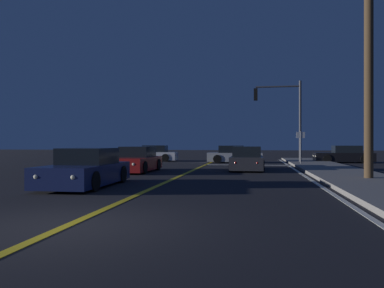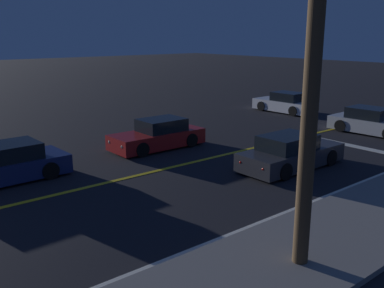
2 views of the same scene
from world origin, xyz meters
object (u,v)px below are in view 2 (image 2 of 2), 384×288
object	(u,v)px
car_distant_tail_navy	(3,165)
car_mid_block_silver	(371,122)
car_lead_oncoming_charcoal	(290,153)
utility_pole_right	(317,1)
car_far_approaching_red	(158,136)
car_following_oncoming_white	(285,103)

from	to	relation	value
car_distant_tail_navy	car_mid_block_silver	world-z (taller)	same
car_lead_oncoming_charcoal	utility_pole_right	world-z (taller)	utility_pole_right
car_far_approaching_red	car_distant_tail_navy	size ratio (longest dim) A/B	0.96
car_following_oncoming_white	car_distant_tail_navy	xyz separation A→B (m)	(2.66, -18.93, 0.00)
car_distant_tail_navy	car_lead_oncoming_charcoal	xyz separation A→B (m)	(5.45, 9.13, -0.00)
car_distant_tail_navy	car_mid_block_silver	distance (m)	17.86
car_far_approaching_red	utility_pole_right	size ratio (longest dim) A/B	0.39
car_far_approaching_red	car_following_oncoming_white	bearing A→B (deg)	-78.87
car_mid_block_silver	utility_pole_right	size ratio (longest dim) A/B	0.39
utility_pole_right	car_distant_tail_navy	bearing A→B (deg)	-162.33
car_mid_block_silver	car_lead_oncoming_charcoal	xyz separation A→B (m)	(1.16, -8.20, 0.00)
car_following_oncoming_white	car_mid_block_silver	size ratio (longest dim) A/B	0.99
car_following_oncoming_white	car_mid_block_silver	world-z (taller)	same
car_distant_tail_navy	utility_pole_right	bearing A→B (deg)	-164.02
car_far_approaching_red	car_distant_tail_navy	xyz separation A→B (m)	(0.32, -6.92, 0.00)
car_far_approaching_red	car_following_oncoming_white	size ratio (longest dim) A/B	1.03
car_mid_block_silver	utility_pole_right	bearing A→B (deg)	20.75
car_lead_oncoming_charcoal	utility_pole_right	bearing A→B (deg)	-50.41
car_following_oncoming_white	car_mid_block_silver	xyz separation A→B (m)	(6.95, -1.60, 0.00)
car_distant_tail_navy	car_lead_oncoming_charcoal	bearing A→B (deg)	-122.54
car_distant_tail_navy	car_lead_oncoming_charcoal	size ratio (longest dim) A/B	0.99
car_mid_block_silver	car_following_oncoming_white	bearing A→B (deg)	-105.48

